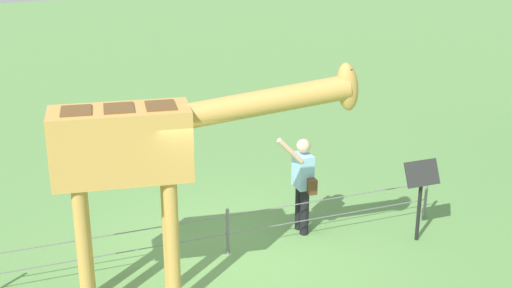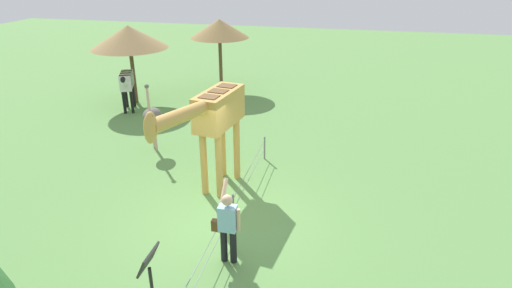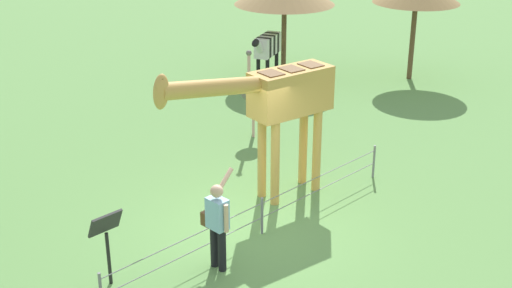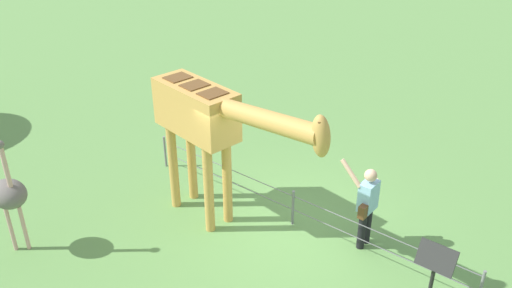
{
  "view_description": "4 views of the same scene",
  "coord_description": "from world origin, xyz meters",
  "px_view_note": "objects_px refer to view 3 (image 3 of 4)",
  "views": [
    {
      "loc": [
        -2.94,
        -8.58,
        5.06
      ],
      "look_at": [
        0.35,
        -0.06,
        1.82
      ],
      "focal_mm": 48.31,
      "sensor_mm": 36.0,
      "label": 1
    },
    {
      "loc": [
        7.94,
        2.63,
        5.77
      ],
      "look_at": [
        -0.31,
        0.7,
        1.95
      ],
      "focal_mm": 29.21,
      "sensor_mm": 36.0,
      "label": 2
    },
    {
      "loc": [
        8.0,
        8.08,
        6.51
      ],
      "look_at": [
        -0.74,
        -0.67,
        1.34
      ],
      "focal_mm": 48.03,
      "sensor_mm": 36.0,
      "label": 3
    },
    {
      "loc": [
        4.65,
        -6.75,
        6.24
      ],
      "look_at": [
        -0.77,
        0.07,
        1.55
      ],
      "focal_mm": 37.71,
      "sensor_mm": 36.0,
      "label": 4
    }
  ],
  "objects_px": {
    "zebra": "(267,48)",
    "info_sign": "(106,233)",
    "ostrich": "(253,91)",
    "visitor": "(217,221)",
    "giraffe": "(277,100)"
  },
  "relations": [
    {
      "from": "giraffe",
      "to": "visitor",
      "type": "xyz_separation_m",
      "value": [
        2.63,
        1.13,
        -1.23
      ]
    },
    {
      "from": "giraffe",
      "to": "visitor",
      "type": "bearing_deg",
      "value": 23.27
    },
    {
      "from": "giraffe",
      "to": "info_sign",
      "type": "height_order",
      "value": "giraffe"
    },
    {
      "from": "ostrich",
      "to": "info_sign",
      "type": "height_order",
      "value": "ostrich"
    },
    {
      "from": "ostrich",
      "to": "info_sign",
      "type": "distance_m",
      "value": 6.98
    },
    {
      "from": "visitor",
      "to": "zebra",
      "type": "height_order",
      "value": "visitor"
    },
    {
      "from": "giraffe",
      "to": "info_sign",
      "type": "relative_size",
      "value": 3.0
    },
    {
      "from": "giraffe",
      "to": "ostrich",
      "type": "xyz_separation_m",
      "value": [
        -2.08,
        -2.77,
        -0.95
      ]
    },
    {
      "from": "ostrich",
      "to": "info_sign",
      "type": "bearing_deg",
      "value": 25.45
    },
    {
      "from": "giraffe",
      "to": "ostrich",
      "type": "bearing_deg",
      "value": -126.91
    },
    {
      "from": "zebra",
      "to": "info_sign",
      "type": "relative_size",
      "value": 1.35
    },
    {
      "from": "visitor",
      "to": "info_sign",
      "type": "relative_size",
      "value": 1.29
    },
    {
      "from": "ostrich",
      "to": "info_sign",
      "type": "relative_size",
      "value": 1.7
    },
    {
      "from": "zebra",
      "to": "ostrich",
      "type": "distance_m",
      "value": 4.24
    },
    {
      "from": "visitor",
      "to": "ostrich",
      "type": "xyz_separation_m",
      "value": [
        -4.72,
        -3.91,
        0.27
      ]
    }
  ]
}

